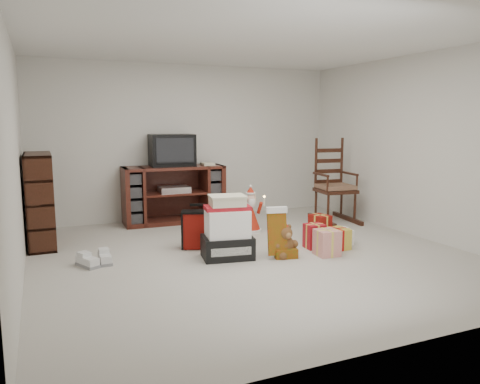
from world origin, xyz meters
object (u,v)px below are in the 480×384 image
at_px(gift_pile, 227,231).
at_px(santa_figurine, 251,214).
at_px(mrs_claus_figurine, 210,227).
at_px(tv_stand, 174,194).
at_px(rocking_chair, 333,192).
at_px(sneaker_pair, 96,260).
at_px(red_suitcase, 197,230).
at_px(gift_cluster, 325,236).
at_px(teddy_bear, 284,243).
at_px(bookshelf, 40,201).
at_px(crt_television, 172,150).

relative_size(gift_pile, santa_figurine, 1.09).
bearing_deg(mrs_claus_figurine, tv_stand, 93.85).
relative_size(rocking_chair, sneaker_pair, 3.50).
relative_size(santa_figurine, mrs_claus_figurine, 1.19).
bearing_deg(red_suitcase, tv_stand, 105.67).
distance_m(gift_pile, gift_cluster, 1.38).
distance_m(gift_pile, santa_figurine, 1.34).
distance_m(gift_pile, sneaker_pair, 1.51).
xyz_separation_m(teddy_bear, mrs_claus_figurine, (-0.59, 0.94, 0.05)).
xyz_separation_m(bookshelf, mrs_claus_figurine, (2.04, -0.76, -0.36)).
height_order(santa_figurine, sneaker_pair, santa_figurine).
xyz_separation_m(tv_stand, crt_television, (-0.00, 0.03, 0.69)).
bearing_deg(gift_cluster, sneaker_pair, 173.61).
bearing_deg(crt_television, sneaker_pair, -123.31).
bearing_deg(rocking_chair, tv_stand, 165.65).
bearing_deg(sneaker_pair, rocking_chair, -1.70).
relative_size(rocking_chair, gift_pile, 1.89).
bearing_deg(teddy_bear, gift_cluster, 17.00).
bearing_deg(teddy_bear, crt_television, 106.07).
height_order(rocking_chair, sneaker_pair, rocking_chair).
bearing_deg(tv_stand, sneaker_pair, -125.72).
height_order(bookshelf, sneaker_pair, bookshelf).
relative_size(tv_stand, gift_cluster, 1.56).
xyz_separation_m(gift_pile, gift_cluster, (1.37, 0.01, -0.20)).
xyz_separation_m(bookshelf, crt_television, (1.94, 0.71, 0.57)).
distance_m(mrs_claus_figurine, sneaker_pair, 1.56).
xyz_separation_m(tv_stand, red_suitcase, (-0.15, -1.64, -0.20)).
xyz_separation_m(tv_stand, santa_figurine, (0.84, -1.08, -0.19)).
bearing_deg(mrs_claus_figurine, red_suitcase, -140.18).
relative_size(tv_stand, crt_television, 2.25).
distance_m(gift_pile, mrs_claus_figurine, 0.74).
distance_m(bookshelf, teddy_bear, 3.16).
bearing_deg(sneaker_pair, gift_cluster, -22.22).
height_order(teddy_bear, crt_television, crt_television).
height_order(rocking_chair, gift_pile, rocking_chair).
bearing_deg(rocking_chair, teddy_bear, -132.62).
bearing_deg(red_suitcase, teddy_bear, -20.88).
relative_size(rocking_chair, crt_television, 1.96).
relative_size(rocking_chair, red_suitcase, 2.44).
xyz_separation_m(gift_pile, teddy_bear, (0.64, -0.21, -0.15)).
bearing_deg(santa_figurine, gift_pile, -126.21).
height_order(gift_pile, gift_cluster, gift_pile).
relative_size(tv_stand, mrs_claus_figurine, 2.82).
height_order(tv_stand, bookshelf, bookshelf).
height_order(gift_pile, santa_figurine, gift_pile).
height_order(tv_stand, red_suitcase, tv_stand).
height_order(red_suitcase, santa_figurine, santa_figurine).
relative_size(tv_stand, santa_figurine, 2.36).
xyz_separation_m(red_suitcase, crt_television, (0.14, 1.67, 0.90)).
distance_m(gift_pile, crt_television, 2.35).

